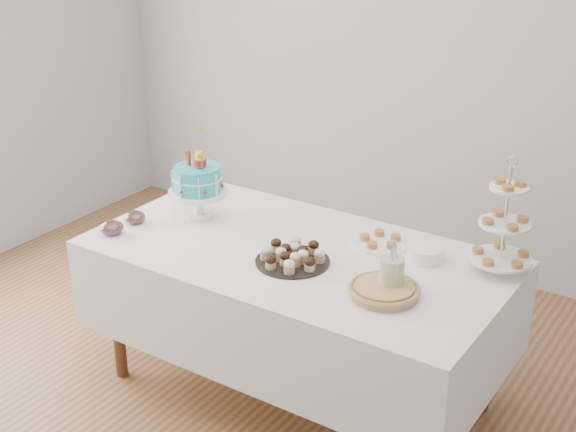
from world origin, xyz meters
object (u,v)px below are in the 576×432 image
Objects in this scene: jam_bowl_b at (135,217)px; plate_stack at (425,253)px; cupcake_tray at (293,255)px; utensil_pitcher at (392,274)px; birthday_cake at (198,194)px; tiered_stand at (505,224)px; table at (297,295)px; pastry_plate at (381,241)px; pie at (384,290)px; jam_bowl_a at (112,228)px.

plate_stack is at bearing 16.75° from jam_bowl_b.
cupcake_tray is 1.42× the size of utensil_pitcher.
tiered_stand reaches higher than birthday_cake.
tiered_stand is 5.05× the size of jam_bowl_b.
pastry_plate reaches higher than table.
utensil_pitcher reaches higher than table.
cupcake_tray is (0.05, -0.11, 0.26)m from table.
jam_bowl_b is (-0.22, -0.23, -0.10)m from birthday_cake.
utensil_pitcher is (1.37, 0.06, 0.05)m from jam_bowl_b.
tiered_stand is at bearing 21.00° from table.
cupcake_tray is (0.67, -0.17, -0.09)m from birthday_cake.
tiered_stand is at bearing 28.53° from cupcake_tray.
pie is 0.40m from plate_stack.
tiered_stand is at bearing 16.33° from jam_bowl_b.
utensil_pitcher is (0.01, 0.05, 0.06)m from pie.
pie is at bearing -16.61° from table.
pastry_plate is at bearing 118.92° from pie.
table is at bearing -136.54° from pastry_plate.
table is at bearing -170.91° from utensil_pitcher.
pie is 2.86× the size of jam_bowl_b.
cupcake_tray is at bearing -143.83° from plate_stack.
utensil_pitcher reaches higher than cupcake_tray.
birthday_cake reaches higher than jam_bowl_b.
jam_bowl_a reaches higher than jam_bowl_b.
birthday_cake is 1.17m from plate_stack.
birthday_cake is at bearing -167.10° from pastry_plate.
birthday_cake is 0.87× the size of tiered_stand.
birthday_cake is at bearing -167.71° from utensil_pitcher.
birthday_cake reaches higher than pie.
table is 17.03× the size of jam_bowl_a.
jam_bowl_a is 1.08× the size of jam_bowl_b.
birthday_cake reaches higher than cupcake_tray.
table is 0.46m from pastry_plate.
utensil_pitcher is at bearing -0.22° from cupcake_tray.
tiered_stand is at bearing 21.18° from jam_bowl_a.
jam_bowl_a is at bearing -166.07° from cupcake_tray.
plate_stack is 1.43m from jam_bowl_b.
birthday_cake is at bearing 47.21° from jam_bowl_b.
tiered_stand is (0.32, 0.48, 0.19)m from pie.
cupcake_tray is 0.49m from utensil_pitcher.
cupcake_tray is 1.12× the size of pie.
cupcake_tray is at bearing -66.69° from table.
birthday_cake is 1.95× the size of utensil_pitcher.
jam_bowl_a is 0.48× the size of utensil_pitcher.
table is at bearing 113.31° from cupcake_tray.
jam_bowl_b is (-0.00, 0.16, -0.00)m from jam_bowl_a.
cupcake_tray reaches higher than jam_bowl_b.
jam_bowl_a is 1.39m from utensil_pitcher.
jam_bowl_b is at bearing -163.67° from tiered_stand.
pie is 1.82× the size of plate_stack.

